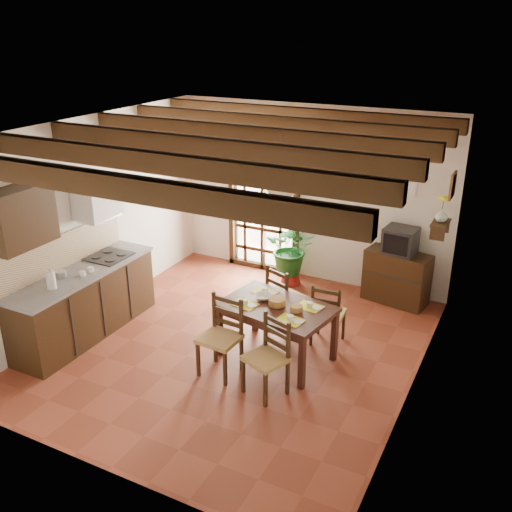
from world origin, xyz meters
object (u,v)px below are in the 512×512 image
Objects in this scene: dining_table at (277,312)px; chair_far_left at (285,309)px; sideboard at (397,277)px; kitchen_counter at (85,302)px; chair_far_right at (328,324)px; pendant_lamp at (282,197)px; potted_plant at (291,251)px; chair_near_right at (266,371)px; chair_near_left at (221,351)px; crt_tv at (400,241)px.

chair_far_left reaches higher than dining_table.
chair_far_left reaches higher than sideboard.
kitchen_counter reaches higher than dining_table.
chair_far_right is 1.03× the size of pendant_lamp.
dining_table is at bearing -71.08° from potted_plant.
chair_far_right is at bearing 48.98° from pendant_lamp.
chair_near_right reaches higher than chair_far_right.
chair_far_left is at bearing -69.76° from potted_plant.
kitchen_counter is 3.24m from chair_far_right.
kitchen_counter is at bearing -156.47° from dining_table.
pendant_lamp is at bearing -103.76° from sideboard.
chair_near_left reaches higher than chair_far_right.
crt_tv is at bearing 76.57° from dining_table.
dining_table is 1.58× the size of chair_far_left.
crt_tv reaches higher than chair_far_left.
potted_plant is at bearing -55.20° from chair_far_right.
kitchen_counter is at bearing -124.06° from potted_plant.
pendant_lamp is (-0.95, -2.11, 1.68)m from sideboard.
potted_plant reaches higher than dining_table.
kitchen_counter is at bearing -164.18° from pendant_lamp.
chair_far_right is at bearing 100.43° from chair_near_right.
kitchen_counter reaches higher than chair_far_right.
chair_far_left is 1.90× the size of crt_tv.
pendant_lamp is at bearing 45.30° from chair_far_right.
kitchen_counter is at bearing -162.07° from chair_near_right.
crt_tv is 2.55m from pendant_lamp.
potted_plant is at bearing -48.74° from chair_far_left.
chair_far_right is 0.39× the size of potted_plant.
dining_table is 0.84m from chair_near_right.
potted_plant reaches higher than crt_tv.
sideboard is at bearing 39.06° from kitchen_counter.
kitchen_counter is 4.51m from crt_tv.
pendant_lamp reaches higher than chair_near_right.
chair_far_right is at bearing -168.73° from chair_far_left.
potted_plant is (-0.50, 1.35, 0.28)m from chair_far_left.
chair_near_left is at bearing -105.86° from sideboard.
potted_plant is at bearing 118.75° from dining_table.
pendant_lamp reaches higher than chair_near_left.
crt_tv is (3.48, 2.82, 0.51)m from kitchen_counter.
chair_near_right is 2.97m from potted_plant.
sideboard is at bearing 96.31° from chair_near_right.
chair_far_right is 1.93m from pendant_lamp.
crt_tv reaches higher than chair_near_left.
pendant_lamp is at bearing -70.19° from potted_plant.
pendant_lamp reaches higher than dining_table.
crt_tv is (0.95, 2.20, 0.35)m from dining_table.
chair_near_right reaches higher than dining_table.
chair_far_right is 1.77× the size of crt_tv.
dining_table is 1.73× the size of pendant_lamp.
chair_far_right is 1.89m from potted_plant.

